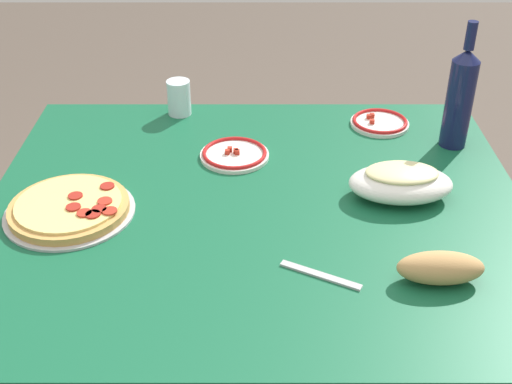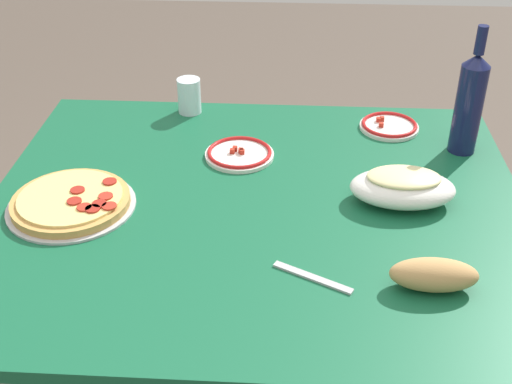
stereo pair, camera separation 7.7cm
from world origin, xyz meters
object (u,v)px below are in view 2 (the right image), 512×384
Objects in this scene: dining_table at (256,241)px; water_glass at (189,96)px; baked_pasta_dish at (403,186)px; wine_bottle at (470,102)px; side_plate_far at (389,126)px; pepperoni_pizza at (71,202)px; side_plate_near at (239,154)px; bread_loaf at (434,275)px.

water_glass reaches higher than dining_table.
wine_bottle is (-0.19, -0.26, 0.10)m from baked_pasta_dish.
pepperoni_pizza is at bearing 29.88° from side_plate_far.
side_plate_near is at bearing 122.78° from water_glass.
side_plate_far is 0.67m from bread_loaf.
dining_table is 0.44m from pepperoni_pizza.
side_plate_near is at bearing 6.84° from wine_bottle.
baked_pasta_dish is 0.37m from side_plate_far.
pepperoni_pizza is 0.75m from baked_pasta_dish.
wine_bottle reaches higher than pepperoni_pizza.
dining_table is at bearing 115.11° from water_glass.
pepperoni_pizza is 0.44m from side_plate_near.
bread_loaf is at bearing 90.88° from side_plate_far.
wine_bottle reaches higher than bread_loaf.
bread_loaf is at bearing 127.68° from water_glass.
bread_loaf is (0.16, 0.56, -0.11)m from wine_bottle.
water_glass is 0.57× the size of side_plate_near.
water_glass reaches higher than side_plate_far.
side_plate_far is at bearing -155.60° from side_plate_near.
wine_bottle is (-0.94, -0.33, 0.12)m from pepperoni_pizza.
pepperoni_pizza is at bearing 5.32° from baked_pasta_dish.
water_glass reaches higher than side_plate_near.
water_glass is at bearing -38.61° from baked_pasta_dish.
pepperoni_pizza is 0.55m from water_glass.
baked_pasta_dish is at bearing -85.84° from bread_loaf.
bread_loaf is (-0.36, 0.28, 0.14)m from dining_table.
water_glass is at bearing -7.44° from side_plate_far.
baked_pasta_dish is at bearing -175.30° from dining_table.
wine_bottle is 1.88× the size of side_plate_near.
bread_loaf is at bearing 163.19° from pepperoni_pizza.
side_plate_near is (0.06, -0.21, 0.12)m from dining_table.
side_plate_far is (0.17, -0.11, -0.13)m from wine_bottle.
side_plate_far is 0.96× the size of bread_loaf.
baked_pasta_dish reaches higher than pepperoni_pizza.
dining_table is 7.00× the size of side_plate_near.
side_plate_far reaches higher than dining_table.
dining_table is at bearing 28.56° from wine_bottle.
side_plate_near is (-0.36, -0.26, -0.01)m from pepperoni_pizza.
side_plate_near is 1.04× the size of bread_loaf.
wine_bottle is 0.59m from bread_loaf.
wine_bottle reaches higher than baked_pasta_dish.
wine_bottle is at bearing 165.85° from water_glass.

